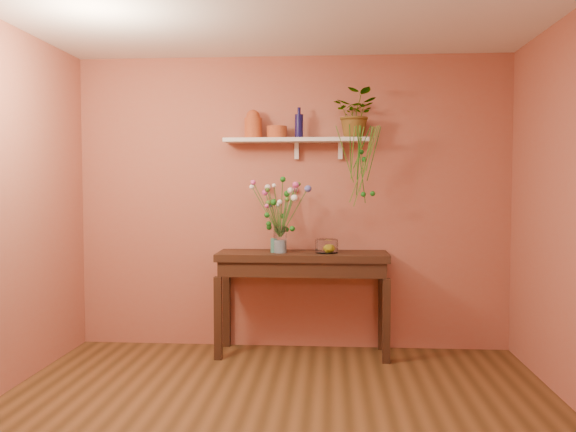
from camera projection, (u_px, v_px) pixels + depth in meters
The scene contains 13 objects.
room at pixel (269, 213), 3.47m from camera, with size 4.04×4.04×2.70m.
sideboard at pixel (303, 267), 5.22m from camera, with size 1.51×0.49×0.92m.
wall_shelf at pixel (297, 141), 5.30m from camera, with size 1.30×0.24×0.19m.
terracotta_jug at pixel (253, 125), 5.33m from camera, with size 0.21×0.21×0.26m.
terracotta_pot at pixel (277, 132), 5.32m from camera, with size 0.18×0.18×0.11m, color #B94D23.
blue_bottle at pixel (299, 126), 5.28m from camera, with size 0.08×0.08×0.27m.
spider_plant at pixel (356, 114), 5.22m from camera, with size 0.38×0.33×0.42m, color #176318.
plant_fronds at pixel (363, 165), 5.08m from camera, with size 0.40×0.30×0.69m.
glass_vase at pixel (280, 241), 5.18m from camera, with size 0.11×0.11×0.24m.
bouquet at pixel (280, 201), 5.18m from camera, with size 0.56×0.54×0.53m.
glass_bowl at pixel (327, 247), 5.17m from camera, with size 0.20×0.20×0.12m.
lemon at pixel (329, 248), 5.17m from camera, with size 0.08×0.08×0.08m, color yellow.
carton at pixel (274, 245), 5.20m from camera, with size 0.06×0.05×0.13m, color #2E637C.
Camera 1 is at (0.36, -3.45, 1.51)m, focal length 36.63 mm.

